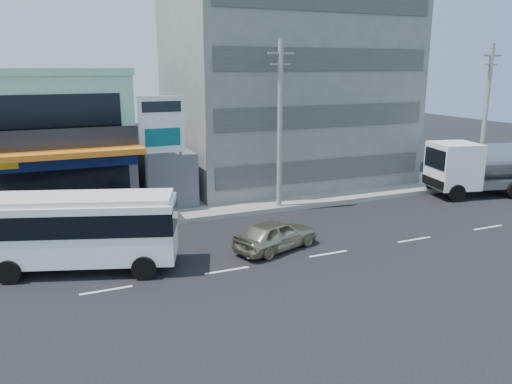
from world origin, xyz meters
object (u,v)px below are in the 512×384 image
at_px(utility_pole_near, 280,125).
at_px(sedan, 276,235).
at_px(satellite_dish, 165,150).
at_px(concrete_building, 284,87).
at_px(minibus, 82,226).
at_px(motorcycle_rider, 109,222).
at_px(utility_pole_far, 485,115).
at_px(shop_building, 21,144).
at_px(billboard, 162,131).
at_px(tanker_truck, 491,166).

xyz_separation_m(utility_pole_near, sedan, (-3.00, -5.90, -4.41)).
relative_size(satellite_dish, utility_pole_near, 0.15).
relative_size(concrete_building, minibus, 1.95).
height_order(concrete_building, utility_pole_near, concrete_building).
bearing_deg(satellite_dish, minibus, -123.13).
xyz_separation_m(minibus, motorcycle_rider, (1.56, 4.32, -1.26)).
relative_size(utility_pole_far, motorcycle_rider, 4.77).
bearing_deg(sedan, utility_pole_far, -91.71).
distance_m(shop_building, motorcycle_rider, 8.83).
relative_size(shop_building, satellite_dish, 8.27).
bearing_deg(satellite_dish, motorcycle_rider, -133.60).
height_order(utility_pole_near, utility_pole_far, same).
xyz_separation_m(shop_building, minibus, (2.44, -11.47, -2.04)).
distance_m(billboard, minibus, 8.93).
bearing_deg(motorcycle_rider, tanker_truck, -3.28).
bearing_deg(concrete_building, utility_pole_near, -117.76).
distance_m(concrete_building, billboard, 12.17).
bearing_deg(sedan, billboard, 5.49).
bearing_deg(satellite_dish, sedan, -72.47).
bearing_deg(shop_building, billboard, -32.32).
height_order(minibus, sedan, minibus).
xyz_separation_m(satellite_dish, utility_pole_far, (22.00, -3.60, 1.57)).
xyz_separation_m(billboard, sedan, (3.50, -7.70, -4.19)).
bearing_deg(motorcycle_rider, utility_pole_far, 1.32).
bearing_deg(concrete_building, tanker_truck, -41.57).
bearing_deg(utility_pole_far, tanker_truck, -119.62).
relative_size(sedan, tanker_truck, 0.46).
distance_m(shop_building, sedan, 16.93).
height_order(utility_pole_far, sedan, utility_pole_far).
bearing_deg(shop_building, sedan, -48.53).
relative_size(sedan, motorcycle_rider, 2.08).
bearing_deg(satellite_dish, shop_building, 159.79).
xyz_separation_m(sedan, tanker_truck, (17.85, 3.88, 1.20)).
distance_m(billboard, motorcycle_rider, 6.00).
height_order(satellite_dish, minibus, satellite_dish).
height_order(tanker_truck, motorcycle_rider, tanker_truck).
xyz_separation_m(billboard, tanker_truck, (21.35, -3.82, -2.99)).
bearing_deg(utility_pole_far, billboard, 175.43).
bearing_deg(billboard, utility_pole_far, -4.57).
bearing_deg(sedan, tanker_truck, -96.70).
distance_m(satellite_dish, utility_pole_far, 22.35).
xyz_separation_m(concrete_building, utility_pole_far, (12.00, -7.60, -1.85)).
relative_size(shop_building, sedan, 2.85).
distance_m(concrete_building, utility_pole_far, 14.32).
relative_size(satellite_dish, utility_pole_far, 0.15).
relative_size(satellite_dish, tanker_truck, 0.16).
relative_size(concrete_building, utility_pole_near, 1.60).
relative_size(shop_building, billboard, 1.80).
relative_size(satellite_dish, minibus, 0.18).
height_order(shop_building, sedan, shop_building).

